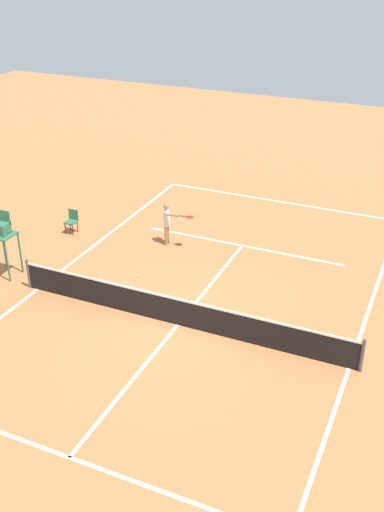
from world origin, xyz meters
TOP-DOWN VIEW (x-y plane):
  - ground_plane at (0.00, 0.00)m, footprint 60.00×60.00m
  - court_lines at (0.00, 0.00)m, footprint 10.64×21.57m
  - tennis_net at (0.00, 0.00)m, footprint 11.24×0.10m
  - player_serving at (2.69, -4.88)m, footprint 1.30×0.46m
  - tennis_ball at (2.59, -2.16)m, footprint 0.07×0.07m
  - umpire_chair at (6.81, -0.42)m, footprint 0.80×0.80m
  - courtside_chair_mid at (6.69, -4.26)m, footprint 0.44×0.46m

SIDE VIEW (x-z plane):
  - ground_plane at x=0.00m, z-range 0.00..0.00m
  - court_lines at x=0.00m, z-range 0.00..0.01m
  - tennis_ball at x=2.59m, z-range 0.00..0.07m
  - tennis_net at x=0.00m, z-range -0.04..1.03m
  - courtside_chair_mid at x=6.69m, z-range 0.06..1.01m
  - player_serving at x=2.69m, z-range 0.16..1.85m
  - umpire_chair at x=6.81m, z-range 0.40..2.81m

